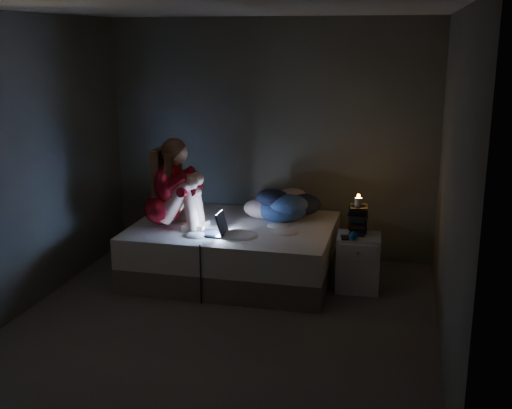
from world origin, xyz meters
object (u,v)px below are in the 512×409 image
(phone, at_px, (344,237))
(woman, at_px, (161,183))
(candle, at_px, (358,201))
(bed, at_px, (234,250))
(laptop, at_px, (207,222))
(nightstand, at_px, (358,262))

(phone, bearing_deg, woman, 175.24)
(woman, relative_size, candle, 11.35)
(bed, xyz_separation_m, laptop, (-0.16, -0.38, 0.40))
(candle, bearing_deg, laptop, -165.26)
(bed, distance_m, laptop, 0.57)
(phone, bearing_deg, candle, 52.15)
(laptop, bearing_deg, bed, 67.55)
(woman, relative_size, nightstand, 1.65)
(nightstand, height_order, phone, phone)
(laptop, height_order, phone, laptop)
(laptop, distance_m, phone, 1.31)
(bed, height_order, nightstand, same)
(woman, relative_size, phone, 6.49)
(bed, relative_size, nightstand, 3.63)
(laptop, bearing_deg, phone, 8.47)
(nightstand, relative_size, candle, 6.87)
(candle, bearing_deg, woman, -173.25)
(woman, distance_m, candle, 1.93)
(woman, height_order, phone, woman)
(nightstand, relative_size, phone, 3.92)
(bed, distance_m, woman, 1.02)
(bed, relative_size, candle, 24.94)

